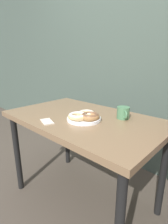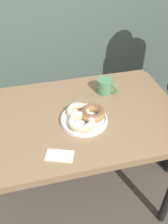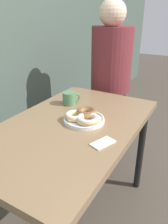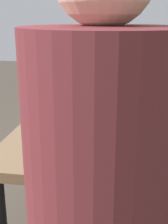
% 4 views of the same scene
% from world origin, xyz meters
% --- Properties ---
extents(dining_table, '(1.18, 0.71, 0.76)m').
position_xyz_m(dining_table, '(0.00, 0.33, 0.67)').
color(dining_table, '#846647').
rests_on(dining_table, ground_plane).
extents(donut_plate, '(0.26, 0.25, 0.06)m').
position_xyz_m(donut_plate, '(0.06, 0.27, 0.79)').
color(donut_plate, white).
rests_on(donut_plate, dining_table).
extents(coffee_mug, '(0.11, 0.10, 0.09)m').
position_xyz_m(coffee_mug, '(0.24, 0.49, 0.80)').
color(coffee_mug, '#4C7F56').
rests_on(coffee_mug, dining_table).
extents(napkin, '(0.14, 0.11, 0.01)m').
position_xyz_m(napkin, '(-0.10, 0.07, 0.76)').
color(napkin, beige).
rests_on(napkin, dining_table).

